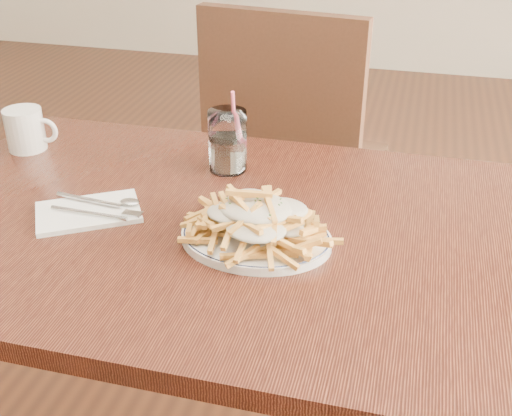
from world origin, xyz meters
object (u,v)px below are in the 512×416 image
(water_glass, at_px, (228,144))
(coffee_mug, at_px, (26,129))
(fries_plate, at_px, (256,238))
(loaded_fries, at_px, (256,215))
(chair_far, at_px, (292,150))
(table, at_px, (212,254))

(water_glass, distance_m, coffee_mug, 0.48)
(coffee_mug, bearing_deg, water_glass, 1.80)
(fries_plate, relative_size, loaded_fries, 0.99)
(fries_plate, bearing_deg, chair_far, 97.03)
(loaded_fries, distance_m, coffee_mug, 0.66)
(fries_plate, bearing_deg, loaded_fries, -56.31)
(loaded_fries, bearing_deg, fries_plate, 123.69)
(table, xyz_separation_m, chair_far, (0.01, 0.74, -0.10))
(chair_far, distance_m, coffee_mug, 0.78)
(chair_far, height_order, coffee_mug, chair_far)
(fries_plate, relative_size, coffee_mug, 2.33)
(loaded_fries, bearing_deg, water_glass, 116.12)
(table, relative_size, fries_plate, 4.20)
(fries_plate, height_order, coffee_mug, coffee_mug)
(loaded_fries, distance_m, water_glass, 0.30)
(water_glass, bearing_deg, table, -82.15)
(table, height_order, loaded_fries, loaded_fries)
(water_glass, height_order, coffee_mug, water_glass)
(loaded_fries, bearing_deg, coffee_mug, 157.14)
(loaded_fries, relative_size, coffee_mug, 2.35)
(table, relative_size, coffee_mug, 9.78)
(table, xyz_separation_m, coffee_mug, (-0.51, 0.20, 0.13))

